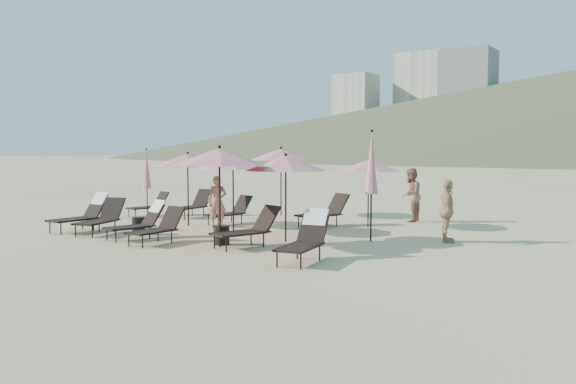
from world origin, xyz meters
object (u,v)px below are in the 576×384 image
Objects in this scene: lounger_5 at (306,237)px; lounger_1 at (101,218)px; lounger_6 at (150,205)px; lounger_8 at (231,211)px; umbrella_open_5 at (219,157)px; umbrella_closed_0 at (371,164)px; umbrella_open_2 at (286,163)px; umbrella_open_1 at (233,162)px; lounger_0 at (83,213)px; lounger_3 at (158,227)px; lounger_9 at (324,211)px; umbrella_open_0 at (188,160)px; side_table_1 at (222,235)px; lounger_2 at (140,221)px; beachgoer_c at (447,211)px; lounger_7 at (193,204)px; umbrella_open_4 at (369,166)px; lounger_4 at (248,228)px; side_table_0 at (139,226)px; beachgoer_a at (217,202)px; umbrella_closed_1 at (147,170)px; beachgoer_b at (411,195)px; umbrella_open_3 at (281,155)px.

lounger_1 is at bearing 168.84° from lounger_5.
lounger_6 is 3.84m from lounger_8.
umbrella_closed_0 is at bearing 47.85° from umbrella_open_5.
umbrella_open_1 is at bearing 166.34° from umbrella_open_2.
umbrella_open_2 is (6.03, 1.69, 1.48)m from lounger_0.
lounger_3 is at bearing -141.84° from umbrella_closed_0.
umbrella_open_0 is (-3.50, -2.35, 1.57)m from lounger_9.
lounger_8 is 4.08m from side_table_1.
umbrella_open_2 is (3.50, 1.73, 1.53)m from lounger_2.
lounger_9 is at bearing 33.90° from umbrella_open_0.
beachgoer_c reaches higher than lounger_6.
lounger_2 reaches higher than lounger_6.
umbrella_open_4 reaches higher than lounger_7.
lounger_4 reaches higher than lounger_7.
umbrella_open_1 reaches higher than side_table_0.
lounger_4 is at bearing 21.46° from lounger_2.
lounger_2 is at bearing -37.42° from side_table_0.
side_table_0 is at bearing -108.89° from lounger_9.
lounger_0 is at bearing -115.54° from lounger_8.
lounger_4 is 7.74m from lounger_6.
lounger_3 is at bearing -140.86° from umbrella_open_2.
beachgoer_a is (0.25, -0.92, 0.37)m from lounger_8.
umbrella_closed_0 is at bearing 5.89° from lounger_1.
umbrella_open_4 is at bearing 44.52° from lounger_9.
umbrella_closed_1 is (-0.77, 3.07, 1.17)m from lounger_0.
umbrella_open_2 is 0.93× the size of umbrella_closed_1.
lounger_6 is 3.70m from umbrella_open_0.
umbrella_open_0 reaches higher than lounger_6.
lounger_1 reaches higher than side_table_0.
beachgoer_b is at bearing 43.59° from umbrella_open_0.
umbrella_closed_1 is (-3.30, 3.12, 1.21)m from lounger_2.
lounger_2 is 3.26m from lounger_4.
umbrella_open_3 is at bearing 146.83° from umbrella_closed_0.
lounger_1 is 1.14× the size of beachgoer_a.
lounger_5 is (7.83, -0.13, -0.02)m from lounger_0.
umbrella_open_0 reaches higher than side_table_0.
beachgoer_b is (7.75, 4.39, -0.80)m from umbrella_closed_1.
beachgoer_c is (5.59, 1.72, -1.20)m from umbrella_open_1.
umbrella_open_3 is at bearing 101.59° from lounger_2.
umbrella_closed_0 is at bearing 10.99° from umbrella_open_1.
lounger_6 is at bearing 146.74° from lounger_5.
lounger_9 reaches higher than lounger_3.
umbrella_open_0 reaches higher than umbrella_open_4.
umbrella_open_1 is (3.69, -2.15, 1.55)m from lounger_7.
lounger_5 is 0.72× the size of umbrella_open_5.
lounger_4 is at bearing -19.00° from beachgoer_b.
lounger_4 is 1.15× the size of lounger_6.
umbrella_open_4 is at bearing 4.76° from lounger_7.
lounger_4 reaches higher than side_table_1.
lounger_9 reaches higher than lounger_6.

